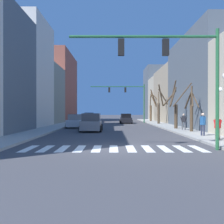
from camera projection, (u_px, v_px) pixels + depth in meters
ground_plane at (113, 148)px, 13.97m from camera, size 240.00×240.00×0.00m
building_row_left at (28, 80)px, 34.43m from camera, size 6.00×52.32×13.33m
building_row_right at (185, 91)px, 40.25m from camera, size 6.00×61.02×12.67m
crosswalk_stripes at (113, 149)px, 13.86m from camera, size 9.45×2.60×0.01m
traffic_signal_near at (173, 61)px, 13.38m from camera, size 7.67×0.28×6.20m
traffic_signal_far at (127, 94)px, 43.86m from camera, size 9.10×0.28×6.49m
car_driving_toward_lane at (76, 121)px, 31.44m from camera, size 2.11×4.26×1.60m
car_parked_right_near at (125, 119)px, 42.65m from camera, size 1.97×4.74×1.57m
car_parked_left_mid at (91, 123)px, 25.96m from camera, size 2.12×4.48×1.77m
car_parked_right_mid at (89, 117)px, 49.54m from camera, size 2.03×4.21×1.69m
pedestrian_crossing_street at (217, 125)px, 16.93m from camera, size 0.38×0.63×1.55m
pedestrian_near_right_corner at (183, 120)px, 25.61m from camera, size 0.66×0.33×1.59m
pedestrian_on_right_sidewalk at (202, 122)px, 19.61m from camera, size 0.33×0.72×1.70m
street_tree_right_far at (190, 108)px, 23.81m from camera, size 2.21×2.87×4.43m
street_tree_left_near at (174, 109)px, 27.74m from camera, size 1.61×1.79×5.13m
street_tree_right_mid at (159, 107)px, 38.36m from camera, size 1.83×2.80×5.78m
street_tree_left_far at (152, 107)px, 48.30m from camera, size 2.45×1.69×5.89m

